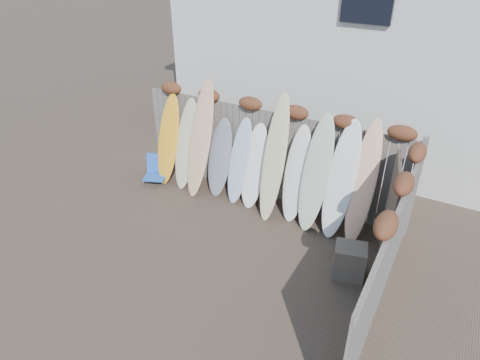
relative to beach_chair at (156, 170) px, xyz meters
The scene contains 18 objects.
ground 3.04m from the beach_chair, 33.77° to the right, with size 80.00×80.00×0.00m, color #493A2D.
back_fence 2.81m from the beach_chair, 15.43° to the left, with size 6.05×0.28×2.24m.
right_fence 5.76m from the beach_chair, 14.55° to the right, with size 0.28×4.40×2.24m.
house 6.38m from the beach_chair, 57.94° to the left, with size 8.50×5.50×6.33m.
beach_chair is the anchor object (origin of this frame).
wooden_crate 4.98m from the beach_chair, 10.71° to the right, with size 0.52×0.44×0.61m, color brown.
lattice_panel 5.41m from the beach_chair, ahead, with size 0.06×1.36×2.04m, color brown.
surfboard_0 0.80m from the beach_chair, 51.67° to the left, with size 0.54×0.07×2.11m, color #FEA81F.
surfboard_1 1.04m from the beach_chair, 22.00° to the left, with size 0.52×0.07×2.09m, color beige.
surfboard_2 1.50m from the beach_chair, 11.18° to the left, with size 0.54×0.07×2.60m, color #FFDB8D.
surfboard_3 1.68m from the beach_chair, 12.92° to the left, with size 0.54×0.07×1.77m, color gray.
surfboard_4 2.17m from the beach_chair, ahead, with size 0.48×0.07×1.90m, color #AFCBE6.
surfboard_5 2.51m from the beach_chair, ahead, with size 0.54×0.07×1.85m, color white.
surfboard_6 3.08m from the beach_chair, ahead, with size 0.45×0.07×2.60m, color beige.
surfboard_7 3.44m from the beach_chair, ahead, with size 0.50×0.07×2.01m, color white.
surfboard_8 3.88m from the beach_chair, ahead, with size 0.54×0.07×2.35m, color beige.
surfboard_9 4.36m from the beach_chair, ahead, with size 0.55×0.07×2.34m, color white.
surfboard_10 4.76m from the beach_chair, ahead, with size 0.46×0.07×2.41m, color #FFC198.
Camera 1 is at (3.43, -4.99, 5.20)m, focal length 32.00 mm.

